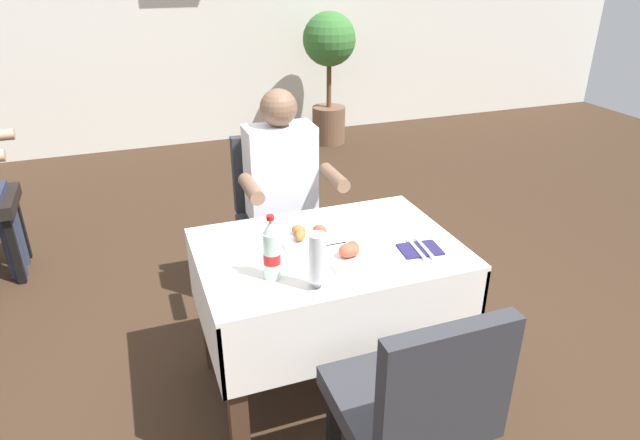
# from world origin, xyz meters

# --- Properties ---
(ground_plane) EXTENTS (11.00, 11.00, 0.00)m
(ground_plane) POSITION_xyz_m (0.00, 0.00, 0.00)
(ground_plane) COLOR #382619
(back_wall) EXTENTS (11.00, 0.12, 2.70)m
(back_wall) POSITION_xyz_m (0.00, 4.05, 1.35)
(back_wall) COLOR silver
(back_wall) RESTS_ON ground
(main_dining_table) EXTENTS (1.10, 0.76, 0.74)m
(main_dining_table) POSITION_xyz_m (0.14, -0.01, 0.56)
(main_dining_table) COLOR white
(main_dining_table) RESTS_ON ground
(chair_far_diner_seat) EXTENTS (0.44, 0.50, 0.97)m
(chair_far_diner_seat) POSITION_xyz_m (0.14, 0.76, 0.55)
(chair_far_diner_seat) COLOR #2D2D33
(chair_far_diner_seat) RESTS_ON ground
(chair_near_camera_side) EXTENTS (0.44, 0.50, 0.97)m
(chair_near_camera_side) POSITION_xyz_m (0.14, -0.79, 0.55)
(chair_near_camera_side) COLOR #2D2D33
(chair_near_camera_side) RESTS_ON ground
(seated_diner_far) EXTENTS (0.50, 0.46, 1.26)m
(seated_diner_far) POSITION_xyz_m (0.14, 0.65, 0.71)
(seated_diner_far) COLOR #282D42
(seated_diner_far) RESTS_ON ground
(plate_near_camera) EXTENTS (0.23, 0.23, 0.07)m
(plate_near_camera) POSITION_xyz_m (0.19, -0.13, 0.76)
(plate_near_camera) COLOR white
(plate_near_camera) RESTS_ON main_dining_table
(plate_far_diner) EXTENTS (0.26, 0.26, 0.07)m
(plate_far_diner) POSITION_xyz_m (0.08, 0.09, 0.76)
(plate_far_diner) COLOR white
(plate_far_diner) RESTS_ON main_dining_table
(beer_glass_left) EXTENTS (0.07, 0.07, 0.23)m
(beer_glass_left) POSITION_xyz_m (-0.02, -0.30, 0.86)
(beer_glass_left) COLOR white
(beer_glass_left) RESTS_ON main_dining_table
(cola_bottle_primary) EXTENTS (0.07, 0.07, 0.26)m
(cola_bottle_primary) POSITION_xyz_m (-0.15, -0.17, 0.86)
(cola_bottle_primary) COLOR silver
(cola_bottle_primary) RESTS_ON main_dining_table
(napkin_cutlery_set) EXTENTS (0.18, 0.19, 0.01)m
(napkin_cutlery_set) POSITION_xyz_m (0.49, -0.18, 0.75)
(napkin_cutlery_set) COLOR #231E4C
(napkin_cutlery_set) RESTS_ON main_dining_table
(potted_plant_corner) EXTENTS (0.54, 0.54, 1.35)m
(potted_plant_corner) POSITION_xyz_m (1.49, 3.50, 0.87)
(potted_plant_corner) COLOR brown
(potted_plant_corner) RESTS_ON ground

